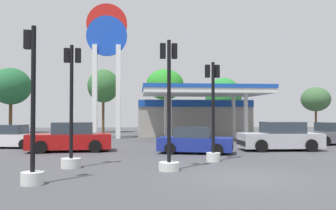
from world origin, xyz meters
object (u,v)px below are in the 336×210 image
tree_3 (223,97)px  car_2 (195,141)px  traffic_signal_1 (71,129)px  car_0 (11,137)px  car_5 (280,137)px  station_pole_sign (107,54)px  car_1 (336,134)px  traffic_signal_2 (32,138)px  traffic_signal_0 (169,126)px  traffic_signal_3 (213,124)px  tree_0 (11,86)px  car_4 (70,138)px  tree_1 (103,86)px  tree_2 (165,85)px  tree_4 (316,99)px

tree_3 → car_2: bearing=-107.3°
traffic_signal_1 → tree_3: tree_3 is taller
car_0 → car_5: (16.09, -2.88, 0.10)m
station_pole_sign → car_1: (16.23, -7.50, -6.57)m
car_5 → traffic_signal_2: traffic_signal_2 is taller
car_5 → traffic_signal_1: 12.31m
traffic_signal_0 → traffic_signal_3: 3.24m
car_5 → tree_0: 30.35m
car_4 → traffic_signal_3: traffic_signal_3 is taller
station_pole_sign → traffic_signal_0: 19.02m
traffic_signal_0 → traffic_signal_1: 3.89m
car_4 → tree_1: bearing=90.3°
car_2 → tree_1: size_ratio=0.59×
tree_0 → car_5: bearing=-42.7°
traffic_signal_3 → tree_1: (-7.21, 25.28, 3.59)m
traffic_signal_2 → tree_0: (-10.70, 29.49, 3.75)m
station_pole_sign → car_0: 11.65m
car_1 → tree_2: tree_2 is taller
car_0 → tree_2: size_ratio=0.59×
car_5 → tree_1: bearing=120.1°
tree_0 → tree_4: bearing=-1.0°
car_4 → traffic_signal_0: 8.82m
car_4 → traffic_signal_2: 9.59m
car_5 → tree_4: size_ratio=0.89×
station_pole_sign → car_5: (10.89, -10.93, -6.52)m
traffic_signal_0 → tree_4: tree_4 is taller
station_pole_sign → car_0: station_pole_sign is taller
car_0 → tree_2: tree_2 is taller
traffic_signal_0 → tree_2: 27.22m
tree_2 → car_4: bearing=-109.2°
traffic_signal_3 → tree_4: bearing=54.5°
traffic_signal_1 → tree_0: 28.73m
tree_3 → traffic_signal_3: bearing=-104.7°
car_5 → tree_2: tree_2 is taller
traffic_signal_2 → tree_0: size_ratio=0.66×
car_0 → traffic_signal_3: traffic_signal_3 is taller
car_2 → car_1: bearing=23.6°
traffic_signal_2 → tree_2: bearing=78.0°
tree_4 → traffic_signal_3: bearing=-125.5°
traffic_signal_2 → tree_0: 31.60m
tree_1 → tree_3: bearing=3.5°
car_5 → traffic_signal_1: (-10.82, -5.82, 0.77)m
traffic_signal_3 → tree_3: tree_3 is taller
tree_1 → tree_4: size_ratio=1.38×
station_pole_sign → car_5: station_pole_sign is taller
tree_2 → car_0: bearing=-122.5°
traffic_signal_2 → tree_2: 30.11m
tree_2 → station_pole_sign: bearing=-122.1°
car_4 → tree_0: size_ratio=0.66×
car_4 → tree_3: 25.67m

